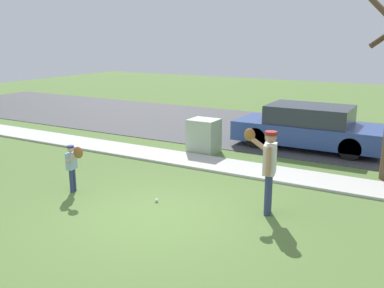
{
  "coord_description": "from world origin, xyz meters",
  "views": [
    {
      "loc": [
        4.52,
        -6.48,
        3.41
      ],
      "look_at": [
        -0.22,
        1.88,
        1.0
      ],
      "focal_mm": 40.41,
      "sensor_mm": 36.0,
      "label": 1
    }
  ],
  "objects_px": {
    "baseball": "(157,200)",
    "utility_cabinet": "(204,136)",
    "person_child": "(73,162)",
    "parked_wagon_blue": "(309,127)",
    "person_adult": "(268,163)"
  },
  "relations": [
    {
      "from": "person_adult",
      "to": "baseball",
      "type": "distance_m",
      "value": 2.49
    },
    {
      "from": "person_child",
      "to": "baseball",
      "type": "height_order",
      "value": "person_child"
    },
    {
      "from": "parked_wagon_blue",
      "to": "utility_cabinet",
      "type": "bearing_deg",
      "value": -141.29
    },
    {
      "from": "person_adult",
      "to": "utility_cabinet",
      "type": "bearing_deg",
      "value": -59.94
    },
    {
      "from": "person_child",
      "to": "baseball",
      "type": "xyz_separation_m",
      "value": [
        1.91,
        0.42,
        -0.68
      ]
    },
    {
      "from": "person_adult",
      "to": "utility_cabinet",
      "type": "relative_size",
      "value": 1.63
    },
    {
      "from": "person_child",
      "to": "parked_wagon_blue",
      "type": "relative_size",
      "value": 0.25
    },
    {
      "from": "baseball",
      "to": "utility_cabinet",
      "type": "height_order",
      "value": "utility_cabinet"
    },
    {
      "from": "utility_cabinet",
      "to": "parked_wagon_blue",
      "type": "relative_size",
      "value": 0.23
    },
    {
      "from": "baseball",
      "to": "person_adult",
      "type": "bearing_deg",
      "value": 14.85
    },
    {
      "from": "baseball",
      "to": "utility_cabinet",
      "type": "distance_m",
      "value": 4.18
    },
    {
      "from": "person_child",
      "to": "parked_wagon_blue",
      "type": "distance_m",
      "value": 7.39
    },
    {
      "from": "person_child",
      "to": "baseball",
      "type": "distance_m",
      "value": 2.08
    },
    {
      "from": "parked_wagon_blue",
      "to": "person_child",
      "type": "bearing_deg",
      "value": -118.06
    },
    {
      "from": "baseball",
      "to": "parked_wagon_blue",
      "type": "distance_m",
      "value": 6.33
    }
  ]
}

